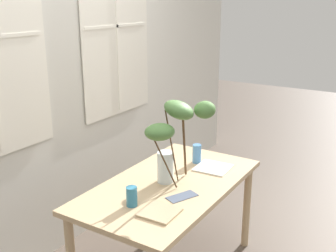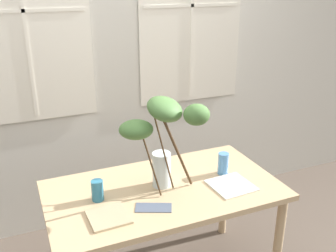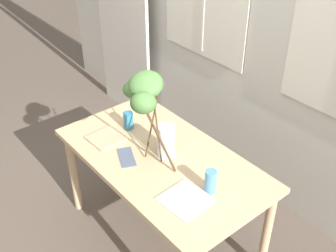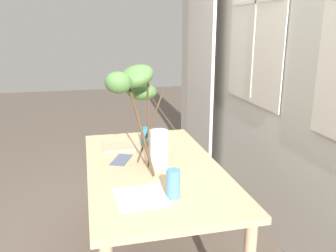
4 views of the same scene
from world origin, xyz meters
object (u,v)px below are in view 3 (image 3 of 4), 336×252
at_px(plate_square_left, 105,138).
at_px(dining_table, 162,167).
at_px(drinking_glass_blue_left, 128,120).
at_px(plate_square_right, 186,200).
at_px(vase_with_branches, 149,105).
at_px(drinking_glass_blue_right, 211,181).

bearing_deg(plate_square_left, dining_table, 23.86).
xyz_separation_m(drinking_glass_blue_left, plate_square_right, (0.78, -0.16, -0.06)).
bearing_deg(plate_square_left, vase_with_branches, 17.72).
bearing_deg(drinking_glass_blue_left, plate_square_left, -87.24).
distance_m(vase_with_branches, drinking_glass_blue_left, 0.49).
height_order(plate_square_left, plate_square_right, plate_square_left).
relative_size(dining_table, vase_with_branches, 2.20).
bearing_deg(plate_square_right, dining_table, 160.11).
relative_size(dining_table, drinking_glass_blue_right, 9.69).
bearing_deg(drinking_glass_blue_left, plate_square_right, -11.90).
distance_m(dining_table, plate_square_right, 0.42).
relative_size(drinking_glass_blue_right, plate_square_left, 0.70).
height_order(drinking_glass_blue_right, plate_square_left, drinking_glass_blue_right).
distance_m(drinking_glass_blue_right, plate_square_left, 0.83).
bearing_deg(dining_table, drinking_glass_blue_right, 2.24).
xyz_separation_m(dining_table, plate_square_left, (-0.39, -0.17, 0.09)).
height_order(drinking_glass_blue_right, plate_square_right, drinking_glass_blue_right).
bearing_deg(plate_square_left, plate_square_right, 2.31).
relative_size(vase_with_branches, drinking_glass_blue_left, 5.18).
height_order(vase_with_branches, plate_square_left, vase_with_branches).
bearing_deg(dining_table, plate_square_left, -156.14).
bearing_deg(plate_square_right, vase_with_branches, 169.30).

